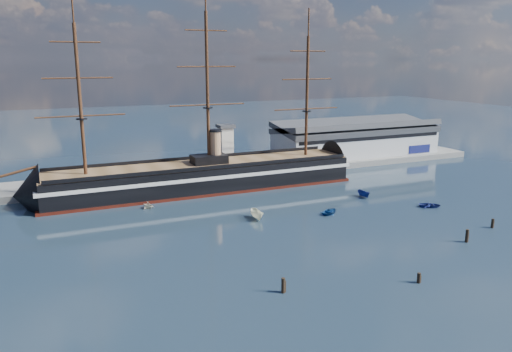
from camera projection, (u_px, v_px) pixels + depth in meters
name	position (u px, v px, depth m)	size (l,w,h in m)	color
ground	(260.00, 204.00, 130.88)	(600.00, 600.00, 0.00)	#1E3041
quay	(243.00, 173.00, 166.84)	(180.00, 18.00, 2.00)	slate
warehouse	(356.00, 139.00, 187.69)	(63.00, 21.00, 11.60)	#B7BABC
quay_tower	(226.00, 147.00, 159.16)	(5.00, 5.00, 15.00)	silver
warship	(197.00, 177.00, 143.40)	(112.89, 16.36, 53.94)	black
motorboat_a	(257.00, 219.00, 118.46)	(6.88, 2.52, 2.75)	white
motorboat_b	(330.00, 214.00, 122.92)	(3.36, 1.34, 1.57)	navy
motorboat_d	(148.00, 209.00, 126.94)	(5.71, 2.48, 2.10)	beige
motorboat_e	(430.00, 207.00, 128.21)	(3.42, 1.37, 1.60)	navy
motorboat_f	(364.00, 197.00, 137.42)	(5.61, 2.06, 2.24)	navy
piling_near_left	(283.00, 293.00, 81.24)	(0.64, 0.64, 3.29)	black
piling_near_mid	(418.00, 283.00, 84.81)	(0.64, 0.64, 2.50)	black
piling_near_right	(466.00, 242.00, 103.66)	(0.64, 0.64, 3.49)	black
piling_far_right	(492.00, 228.00, 112.45)	(0.64, 0.64, 2.86)	black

